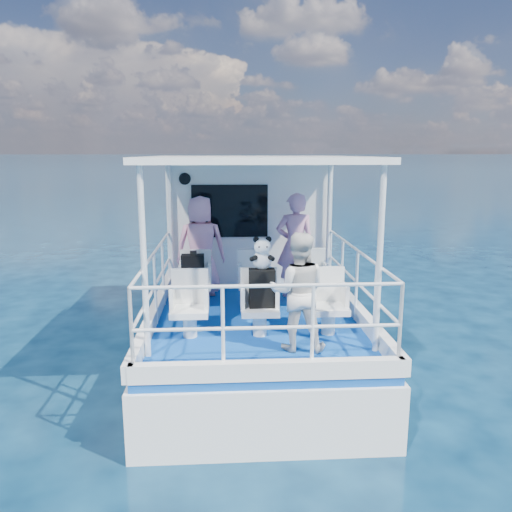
{
  "coord_description": "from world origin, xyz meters",
  "views": [
    {
      "loc": [
        -0.43,
        -7.24,
        3.23
      ],
      "look_at": [
        -0.0,
        -0.4,
        1.81
      ],
      "focal_mm": 35.0,
      "sensor_mm": 36.0,
      "label": 1
    }
  ],
  "objects": [
    {
      "name": "seat_stbd_aft",
      "position": [
        0.9,
        -1.1,
        1.09
      ],
      "size": [
        0.48,
        0.46,
        0.38
      ],
      "primitive_type": "cube",
      "color": "white",
      "rests_on": "deck"
    },
    {
      "name": "seat_center_aft",
      "position": [
        0.0,
        -1.1,
        1.09
      ],
      "size": [
        0.48,
        0.46,
        0.38
      ],
      "primitive_type": "cube",
      "color": "white",
      "rests_on": "deck"
    },
    {
      "name": "seat_port_aft",
      "position": [
        -0.9,
        -1.1,
        1.09
      ],
      "size": [
        0.48,
        0.46,
        0.38
      ],
      "primitive_type": "cube",
      "color": "white",
      "rests_on": "deck"
    },
    {
      "name": "seat_center_fwd",
      "position": [
        0.0,
        0.2,
        1.09
      ],
      "size": [
        0.48,
        0.46,
        0.38
      ],
      "primitive_type": "cube",
      "color": "white",
      "rests_on": "deck"
    },
    {
      "name": "panda",
      "position": [
        0.03,
        -1.07,
        1.98
      ],
      "size": [
        0.27,
        0.22,
        0.41
      ],
      "primitive_type": null,
      "color": "white",
      "rests_on": "backpack_center"
    },
    {
      "name": "ground",
      "position": [
        0.0,
        0.0,
        0.0
      ],
      "size": [
        2000.0,
        2000.0,
        0.0
      ],
      "primitive_type": "plane",
      "color": "#061C31",
      "rests_on": "ground"
    },
    {
      "name": "passenger_port_fwd",
      "position": [
        -0.84,
        0.85,
        1.73
      ],
      "size": [
        0.65,
        0.48,
        1.65
      ],
      "primitive_type": "imported",
      "rotation": [
        0.0,
        0.0,
        3.21
      ],
      "color": "pink",
      "rests_on": "deck"
    },
    {
      "name": "seat_stbd_fwd",
      "position": [
        0.9,
        0.2,
        1.09
      ],
      "size": [
        0.48,
        0.46,
        0.38
      ],
      "primitive_type": "cube",
      "color": "white",
      "rests_on": "deck"
    },
    {
      "name": "railings",
      "position": [
        0.0,
        -0.58,
        1.4
      ],
      "size": [
        2.84,
        3.59,
        1.0
      ],
      "primitive_type": null,
      "color": "white",
      "rests_on": "deck"
    },
    {
      "name": "deck",
      "position": [
        0.0,
        1.0,
        0.85
      ],
      "size": [
        2.9,
        6.9,
        0.1
      ],
      "primitive_type": "cube",
      "color": "navy",
      "rests_on": "hull"
    },
    {
      "name": "hull",
      "position": [
        0.0,
        1.0,
        0.0
      ],
      "size": [
        3.0,
        7.0,
        1.6
      ],
      "primitive_type": "cube",
      "color": "white",
      "rests_on": "ground"
    },
    {
      "name": "compact_camera",
      "position": [
        -0.92,
        0.15,
        1.76
      ],
      "size": [
        0.1,
        0.06,
        0.06
      ],
      "primitive_type": "cube",
      "color": "black",
      "rests_on": "backpack_port"
    },
    {
      "name": "canopy_posts",
      "position": [
        0.0,
        -0.25,
        2.0
      ],
      "size": [
        2.77,
        2.97,
        2.2
      ],
      "color": "white",
      "rests_on": "deck"
    },
    {
      "name": "cabin",
      "position": [
        0.0,
        2.3,
        2.0
      ],
      "size": [
        2.85,
        2.0,
        2.2
      ],
      "primitive_type": "cube",
      "color": "white",
      "rests_on": "deck"
    },
    {
      "name": "seat_port_fwd",
      "position": [
        -0.9,
        0.2,
        1.09
      ],
      "size": [
        0.48,
        0.46,
        0.38
      ],
      "primitive_type": "cube",
      "color": "white",
      "rests_on": "deck"
    },
    {
      "name": "passenger_stbd_aft",
      "position": [
        0.42,
        -1.58,
        1.61
      ],
      "size": [
        0.75,
        0.62,
        1.43
      ],
      "primitive_type": "imported",
      "rotation": [
        0.0,
        0.0,
        3.02
      ],
      "color": "silver",
      "rests_on": "deck"
    },
    {
      "name": "backpack_center",
      "position": [
        0.03,
        -1.09,
        1.53
      ],
      "size": [
        0.33,
        0.19,
        0.5
      ],
      "primitive_type": "cube",
      "color": "black",
      "rests_on": "seat_center_aft"
    },
    {
      "name": "passenger_stbd_fwd",
      "position": [
        0.7,
        0.68,
        1.75
      ],
      "size": [
        0.63,
        0.42,
        1.7
      ],
      "primitive_type": "imported",
      "rotation": [
        0.0,
        0.0,
        3.13
      ],
      "color": "#C982A7",
      "rests_on": "deck"
    },
    {
      "name": "canopy",
      "position": [
        0.0,
        -0.2,
        3.14
      ],
      "size": [
        3.0,
        3.2,
        0.08
      ],
      "primitive_type": "cube",
      "color": "white",
      "rests_on": "cabin"
    },
    {
      "name": "backpack_port",
      "position": [
        -0.93,
        0.14,
        1.5
      ],
      "size": [
        0.34,
        0.19,
        0.45
      ],
      "primitive_type": "cube",
      "color": "black",
      "rests_on": "seat_port_fwd"
    }
  ]
}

